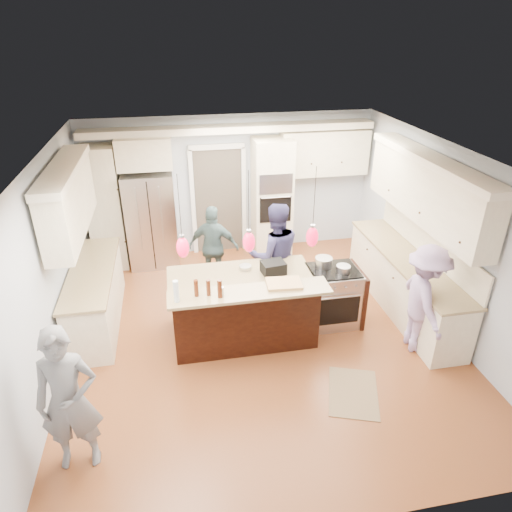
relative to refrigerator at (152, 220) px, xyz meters
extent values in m
plane|color=brown|center=(1.55, -2.64, -0.90)|extent=(6.00, 6.00, 0.00)
cube|color=#B2BCC6|center=(1.55, 0.36, 0.45)|extent=(5.50, 0.04, 2.70)
cube|color=#B2BCC6|center=(1.55, -5.64, 0.45)|extent=(5.50, 0.04, 2.70)
cube|color=#B2BCC6|center=(-1.20, -2.64, 0.45)|extent=(0.04, 6.00, 2.70)
cube|color=#B2BCC6|center=(4.30, -2.64, 0.45)|extent=(0.04, 6.00, 2.70)
cube|color=white|center=(1.55, -2.64, 1.80)|extent=(5.50, 6.00, 0.04)
cube|color=#B7B7BC|center=(0.00, 0.00, 0.00)|extent=(0.90, 0.70, 1.80)
cube|color=beige|center=(2.30, 0.03, 0.25)|extent=(0.72, 0.64, 2.30)
cube|color=black|center=(2.30, -0.30, 0.65)|extent=(0.60, 0.02, 0.35)
cube|color=black|center=(2.30, -0.30, 0.15)|extent=(0.60, 0.02, 0.50)
cylinder|color=#B7B7BC|center=(2.30, -0.33, 0.40)|extent=(0.55, 0.02, 0.02)
cube|color=beige|center=(-0.80, 0.06, 0.25)|extent=(0.60, 0.58, 2.30)
cube|color=beige|center=(0.00, 0.06, 1.25)|extent=(0.95, 0.58, 0.55)
cube|color=beige|center=(3.35, 0.18, 1.05)|extent=(1.70, 0.35, 0.85)
cube|color=beige|center=(1.55, 0.16, 1.58)|extent=(5.30, 0.38, 0.12)
cube|color=#4C443A|center=(1.30, 0.35, 0.15)|extent=(0.90, 0.06, 2.10)
cube|color=white|center=(1.30, 0.31, 1.23)|extent=(1.04, 0.06, 0.10)
cube|color=beige|center=(3.95, -2.34, -0.46)|extent=(0.60, 3.00, 0.88)
cube|color=tan|center=(3.95, -2.34, 0.00)|extent=(0.64, 3.05, 0.04)
cube|color=beige|center=(4.07, -2.34, 1.08)|extent=(0.35, 3.00, 0.85)
cube|color=beige|center=(4.06, -2.34, 1.56)|extent=(0.37, 3.10, 0.10)
cube|color=beige|center=(-0.85, -1.84, -0.46)|extent=(0.60, 2.20, 0.88)
cube|color=tan|center=(-0.85, -1.84, 0.00)|extent=(0.64, 2.25, 0.04)
cube|color=beige|center=(-0.97, -1.84, 1.08)|extent=(0.35, 2.20, 0.85)
cube|color=beige|center=(-0.96, -1.84, 1.56)|extent=(0.37, 2.30, 0.10)
cube|color=black|center=(1.30, -2.49, -0.46)|extent=(2.00, 1.00, 0.88)
cube|color=tan|center=(1.30, -2.49, 0.00)|extent=(2.10, 1.10, 0.04)
cube|color=black|center=(1.30, -3.05, -0.36)|extent=(2.00, 0.12, 1.08)
cube|color=tan|center=(1.30, -3.19, 0.20)|extent=(2.10, 0.42, 0.04)
cube|color=black|center=(1.78, -2.43, 0.11)|extent=(0.36, 0.31, 0.18)
cube|color=#B7B7BC|center=(2.68, -2.49, -0.45)|extent=(0.76, 0.66, 0.90)
cube|color=black|center=(2.68, -2.83, -0.50)|extent=(0.65, 0.01, 0.45)
cube|color=black|center=(2.68, -2.49, 0.01)|extent=(0.72, 0.59, 0.02)
cube|color=black|center=(3.09, -2.49, -0.46)|extent=(0.06, 0.71, 0.88)
cylinder|color=black|center=(0.50, -3.15, 1.43)|extent=(0.01, 0.01, 0.75)
ellipsoid|color=#F70E39|center=(0.50, -3.15, 0.90)|extent=(0.15, 0.15, 0.26)
cylinder|color=black|center=(1.30, -3.15, 1.43)|extent=(0.01, 0.01, 0.75)
ellipsoid|color=#F70E39|center=(1.30, -3.15, 0.90)|extent=(0.15, 0.15, 0.26)
cylinder|color=black|center=(2.10, -3.15, 1.43)|extent=(0.01, 0.01, 0.75)
ellipsoid|color=#F70E39|center=(2.10, -3.15, 0.90)|extent=(0.15, 0.15, 0.26)
imported|color=slate|center=(-0.75, -4.44, -0.06)|extent=(0.62, 0.41, 1.69)
imported|color=navy|center=(1.95, -1.79, -0.03)|extent=(0.87, 0.69, 1.75)
imported|color=#466062|center=(1.05, -1.04, -0.16)|extent=(0.94, 0.62, 1.48)
imported|color=#9C82AF|center=(3.69, -3.34, -0.10)|extent=(0.71, 1.10, 1.61)
cube|color=#846648|center=(2.47, -4.05, -0.89)|extent=(0.86, 1.03, 0.01)
cylinder|color=silver|center=(0.38, -3.25, 0.37)|extent=(0.09, 0.09, 0.29)
cylinder|color=#451C0C|center=(0.62, -3.17, 0.33)|extent=(0.06, 0.06, 0.23)
cylinder|color=#451C0C|center=(0.91, -3.25, 0.34)|extent=(0.07, 0.07, 0.25)
cylinder|color=#451C0C|center=(0.78, -3.18, 0.33)|extent=(0.06, 0.06, 0.22)
cylinder|color=#B7B7BC|center=(0.93, -3.23, 0.28)|extent=(0.08, 0.08, 0.13)
cube|color=tan|center=(1.77, -3.11, 0.24)|extent=(0.48, 0.36, 0.04)
cylinder|color=#B7B7BC|center=(2.56, -2.38, 0.09)|extent=(0.26, 0.26, 0.15)
cylinder|color=#B7B7BC|center=(2.79, -2.60, 0.07)|extent=(0.21, 0.21, 0.10)
camera|label=1|loc=(0.45, -8.08, 3.29)|focal=32.00mm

